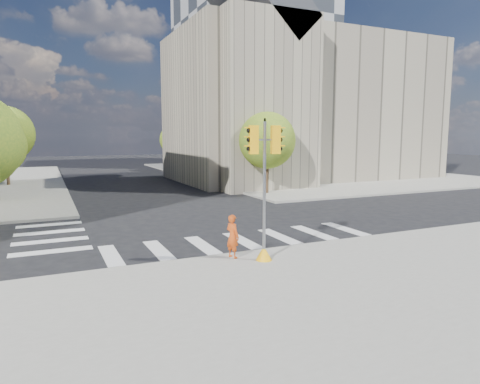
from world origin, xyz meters
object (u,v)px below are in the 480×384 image
lamp_near (250,133)px  traffic_signal (264,201)px  lamp_far (195,134)px  photographer (233,236)px

lamp_near → traffic_signal: bearing=-114.5°
lamp_far → traffic_signal: (-8.83, -33.34, -2.36)m
photographer → traffic_signal: bearing=-150.7°
lamp_near → traffic_signal: 21.39m
traffic_signal → photographer: traffic_signal is taller
photographer → lamp_near: bearing=-47.3°
lamp_far → traffic_signal: size_ratio=1.67×
lamp_far → photographer: 34.20m
lamp_near → photographer: bearing=-117.5°
lamp_near → lamp_far: size_ratio=1.00×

